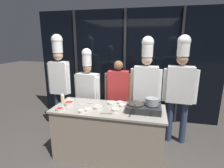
{
  "coord_description": "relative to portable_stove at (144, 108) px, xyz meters",
  "views": [
    {
      "loc": [
        0.67,
        -2.63,
        1.98
      ],
      "look_at": [
        0.0,
        0.25,
        1.24
      ],
      "focal_mm": 28.0,
      "sensor_mm": 36.0,
      "label": 1
    }
  ],
  "objects": [
    {
      "name": "ground_plane",
      "position": [
        -0.57,
        0.0,
        -0.94
      ],
      "size": [
        24.0,
        24.0,
        0.0
      ],
      "primitive_type": "plane",
      "color": "#47423D"
    },
    {
      "name": "prep_bowl_ginger",
      "position": [
        -0.43,
        -0.09,
        -0.03
      ],
      "size": [
        0.14,
        0.14,
        0.04
      ],
      "color": "silver",
      "rests_on": "demo_counter"
    },
    {
      "name": "demo_counter",
      "position": [
        -0.57,
        0.0,
        -0.5
      ],
      "size": [
        1.85,
        0.75,
        0.89
      ],
      "color": "gray",
      "rests_on": "ground_plane"
    },
    {
      "name": "serving_spoon_slotted",
      "position": [
        -0.97,
        0.13,
        -0.05
      ],
      "size": [
        0.23,
        0.17,
        0.02
      ],
      "color": "#B2B5BA",
      "rests_on": "demo_counter"
    },
    {
      "name": "window_wall_back",
      "position": [
        -0.57,
        1.66,
        0.41
      ],
      "size": [
        4.53,
        0.09,
        2.7
      ],
      "color": "black",
      "rests_on": "ground_plane"
    },
    {
      "name": "prep_bowl_chili_flakes",
      "position": [
        -1.28,
        -0.01,
        -0.02
      ],
      "size": [
        0.17,
        0.17,
        0.06
      ],
      "color": "silver",
      "rests_on": "demo_counter"
    },
    {
      "name": "chef_line",
      "position": [
        -0.01,
        0.73,
        0.24
      ],
      "size": [
        0.6,
        0.24,
        2.06
      ],
      "rotation": [
        0.0,
        0.0,
        3.14
      ],
      "color": "#4C4C51",
      "rests_on": "ground_plane"
    },
    {
      "name": "portable_stove",
      "position": [
        0.0,
        0.0,
        0.0
      ],
      "size": [
        0.54,
        0.38,
        0.12
      ],
      "color": "#28282B",
      "rests_on": "demo_counter"
    },
    {
      "name": "prep_bowl_chicken",
      "position": [
        -0.56,
        0.2,
        -0.03
      ],
      "size": [
        0.16,
        0.16,
        0.04
      ],
      "color": "silver",
      "rests_on": "demo_counter"
    },
    {
      "name": "serving_spoon_solid",
      "position": [
        -0.52,
        -0.23,
        -0.05
      ],
      "size": [
        0.2,
        0.08,
        0.02
      ],
      "color": "olive",
      "rests_on": "demo_counter"
    },
    {
      "name": "stock_pot",
      "position": [
        0.12,
        0.0,
        0.12
      ],
      "size": [
        0.23,
        0.21,
        0.11
      ],
      "color": "#93969B",
      "rests_on": "portable_stove"
    },
    {
      "name": "prep_bowl_bell_pepper",
      "position": [
        -1.31,
        -0.27,
        -0.03
      ],
      "size": [
        0.13,
        0.13,
        0.04
      ],
      "color": "silver",
      "rests_on": "demo_counter"
    },
    {
      "name": "chef_pastry",
      "position": [
        0.62,
        0.73,
        0.25
      ],
      "size": [
        0.62,
        0.28,
        2.08
      ],
      "rotation": [
        0.0,
        0.0,
        3.06
      ],
      "color": "#2D3856",
      "rests_on": "ground_plane"
    },
    {
      "name": "chef_head",
      "position": [
        -1.82,
        0.68,
        0.33
      ],
      "size": [
        0.51,
        0.23,
        2.1
      ],
      "rotation": [
        0.0,
        0.0,
        3.13
      ],
      "color": "#2D3856",
      "rests_on": "ground_plane"
    },
    {
      "name": "person_guest",
      "position": [
        -0.55,
        0.69,
        0.02
      ],
      "size": [
        0.54,
        0.26,
        1.6
      ],
      "rotation": [
        0.0,
        0.0,
        3.25
      ],
      "color": "#2D3856",
      "rests_on": "ground_plane"
    },
    {
      "name": "prep_bowl_noodles",
      "position": [
        -0.94,
        -0.27,
        -0.03
      ],
      "size": [
        0.1,
        0.1,
        0.04
      ],
      "color": "silver",
      "rests_on": "demo_counter"
    },
    {
      "name": "frying_pan",
      "position": [
        -0.12,
        -0.0,
        0.08
      ],
      "size": [
        0.28,
        0.48,
        0.05
      ],
      "color": "#38332D",
      "rests_on": "portable_stove"
    },
    {
      "name": "chef_sous",
      "position": [
        -1.18,
        0.66,
        0.08
      ],
      "size": [
        0.58,
        0.32,
        1.83
      ],
      "rotation": [
        0.0,
        0.0,
        2.94
      ],
      "color": "#232326",
      "rests_on": "ground_plane"
    },
    {
      "name": "squeeze_bottle_oil",
      "position": [
        -1.42,
        0.03,
        0.04
      ],
      "size": [
        0.07,
        0.07,
        0.19
      ],
      "color": "beige",
      "rests_on": "demo_counter"
    },
    {
      "name": "prep_bowl_rice",
      "position": [
        -0.87,
        -0.18,
        -0.03
      ],
      "size": [
        0.11,
        0.11,
        0.03
      ],
      "color": "silver",
      "rests_on": "demo_counter"
    },
    {
      "name": "prep_bowl_bean_sprouts",
      "position": [
        -0.36,
        0.11,
        -0.03
      ],
      "size": [
        0.1,
        0.1,
        0.04
      ],
      "color": "silver",
      "rests_on": "demo_counter"
    },
    {
      "name": "prep_bowl_onion",
      "position": [
        -0.42,
        0.25,
        -0.03
      ],
      "size": [
        0.11,
        0.11,
        0.04
      ],
      "color": "silver",
      "rests_on": "demo_counter"
    },
    {
      "name": "prep_bowl_garlic",
      "position": [
        -1.34,
        0.15,
        -0.03
      ],
      "size": [
        0.09,
        0.09,
        0.04
      ],
      "color": "silver",
      "rests_on": "demo_counter"
    },
    {
      "name": "prep_bowl_shrimp",
      "position": [
        -0.74,
        -0.07,
        -0.03
      ],
      "size": [
        0.14,
        0.14,
        0.05
      ],
      "color": "silver",
      "rests_on": "demo_counter"
    }
  ]
}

